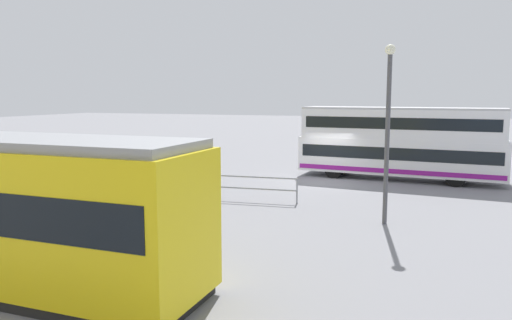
# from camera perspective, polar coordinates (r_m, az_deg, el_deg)

# --- Properties ---
(ground_plane) EXTENTS (160.00, 160.00, 0.00)m
(ground_plane) POSITION_cam_1_polar(r_m,az_deg,el_deg) (26.01, 7.76, -2.54)
(ground_plane) COLOR gray
(double_decker_bus) EXTENTS (10.74, 3.23, 3.86)m
(double_decker_bus) POSITION_cam_1_polar(r_m,az_deg,el_deg) (27.44, 16.21, 1.93)
(double_decker_bus) COLOR white
(double_decker_bus) RESTS_ON ground
(pedestrian_near_railing) EXTENTS (0.36, 0.36, 1.58)m
(pedestrian_near_railing) POSITION_cam_1_polar(r_m,az_deg,el_deg) (21.50, -8.39, -2.21)
(pedestrian_near_railing) COLOR black
(pedestrian_near_railing) RESTS_ON ground
(pedestrian_railing) EXTENTS (9.21, 0.97, 1.08)m
(pedestrian_railing) POSITION_cam_1_polar(r_m,az_deg,el_deg) (21.88, -7.19, -2.44)
(pedestrian_railing) COLOR gray
(pedestrian_railing) RESTS_ON ground
(info_sign) EXTENTS (0.91, 0.26, 2.53)m
(info_sign) POSITION_cam_1_polar(r_m,az_deg,el_deg) (24.57, -14.84, 0.73)
(info_sign) COLOR slate
(info_sign) RESTS_ON ground
(street_lamp) EXTENTS (0.36, 0.36, 6.20)m
(street_lamp) POSITION_cam_1_polar(r_m,az_deg,el_deg) (17.57, 14.98, 4.52)
(street_lamp) COLOR #4C4C51
(street_lamp) RESTS_ON ground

